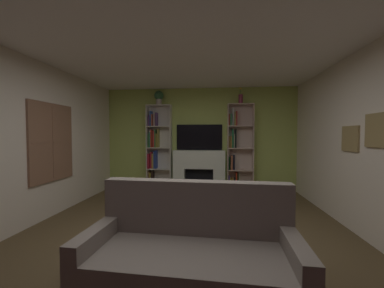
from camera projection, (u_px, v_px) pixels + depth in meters
name	position (u px, v px, depth m)	size (l,w,h in m)	color
ground_plane	(182.00, 247.00, 2.94)	(7.46, 7.46, 0.00)	brown
wall_back_accent	(200.00, 139.00, 6.01)	(4.93, 0.06, 2.60)	#B1C860
wall_left_with_window	(6.00, 143.00, 3.19)	(0.11, 6.34, 2.60)	beige
ceiling	(182.00, 35.00, 2.84)	(4.93, 6.34, 0.06)	white
fireplace	(199.00, 169.00, 5.88)	(1.40, 0.55, 1.02)	white
tv	(199.00, 137.00, 5.95)	(1.15, 0.06, 0.64)	black
bookshelf_left	(157.00, 148.00, 6.01)	(0.63, 0.27, 2.17)	silver
bookshelf_right	(237.00, 151.00, 5.79)	(0.63, 0.29, 2.17)	beige
potted_plant	(159.00, 97.00, 5.89)	(0.24, 0.24, 0.36)	beige
vase_with_flowers	(241.00, 98.00, 5.69)	(0.10, 0.10, 0.40)	#953351
couch	(191.00, 258.00, 2.11)	(1.92, 0.92, 0.95)	gray
coffee_table	(198.00, 222.00, 2.85)	(0.98, 0.48, 0.41)	brown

